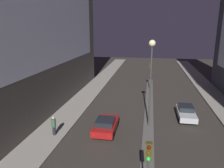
{
  "coord_description": "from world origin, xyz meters",
  "views": [
    {
      "loc": [
        -0.12,
        -5.57,
        9.62
      ],
      "look_at": [
        -4.57,
        19.72,
        2.94
      ],
      "focal_mm": 35.0,
      "sensor_mm": 36.0,
      "label": 1
    }
  ],
  "objects_px": {
    "traffic_light_near": "(148,164)",
    "traffic_light_mid": "(151,69)",
    "car_left_lane": "(106,125)",
    "street_lamp": "(151,64)",
    "pedestrian_on_left_sidewalk": "(54,125)",
    "car_right_lane": "(186,112)"
  },
  "relations": [
    {
      "from": "traffic_light_mid",
      "to": "car_left_lane",
      "type": "distance_m",
      "value": 16.18
    },
    {
      "from": "car_left_lane",
      "to": "traffic_light_near",
      "type": "bearing_deg",
      "value": -66.67
    },
    {
      "from": "car_right_lane",
      "to": "street_lamp",
      "type": "bearing_deg",
      "value": -144.5
    },
    {
      "from": "traffic_light_mid",
      "to": "pedestrian_on_left_sidewalk",
      "type": "distance_m",
      "value": 19.2
    },
    {
      "from": "traffic_light_mid",
      "to": "car_right_lane",
      "type": "relative_size",
      "value": 1.03
    },
    {
      "from": "pedestrian_on_left_sidewalk",
      "to": "street_lamp",
      "type": "bearing_deg",
      "value": 22.83
    },
    {
      "from": "street_lamp",
      "to": "car_left_lane",
      "type": "relative_size",
      "value": 2.06
    },
    {
      "from": "traffic_light_near",
      "to": "street_lamp",
      "type": "xyz_separation_m",
      "value": [
        0.0,
        11.06,
        3.06
      ]
    },
    {
      "from": "car_left_lane",
      "to": "street_lamp",
      "type": "bearing_deg",
      "value": 25.37
    },
    {
      "from": "street_lamp",
      "to": "pedestrian_on_left_sidewalk",
      "type": "distance_m",
      "value": 10.5
    },
    {
      "from": "traffic_light_near",
      "to": "traffic_light_mid",
      "type": "height_order",
      "value": "same"
    },
    {
      "from": "traffic_light_mid",
      "to": "car_right_lane",
      "type": "distance_m",
      "value": 11.77
    },
    {
      "from": "traffic_light_near",
      "to": "car_left_lane",
      "type": "bearing_deg",
      "value": 113.33
    },
    {
      "from": "street_lamp",
      "to": "car_left_lane",
      "type": "distance_m",
      "value": 7.11
    },
    {
      "from": "traffic_light_mid",
      "to": "pedestrian_on_left_sidewalk",
      "type": "bearing_deg",
      "value": -116.09
    },
    {
      "from": "traffic_light_mid",
      "to": "traffic_light_near",
      "type": "bearing_deg",
      "value": -90.0
    },
    {
      "from": "traffic_light_near",
      "to": "pedestrian_on_left_sidewalk",
      "type": "relative_size",
      "value": 2.44
    },
    {
      "from": "car_left_lane",
      "to": "pedestrian_on_left_sidewalk",
      "type": "bearing_deg",
      "value": -159.53
    },
    {
      "from": "street_lamp",
      "to": "traffic_light_near",
      "type": "bearing_deg",
      "value": -90.0
    },
    {
      "from": "street_lamp",
      "to": "car_left_lane",
      "type": "bearing_deg",
      "value": -154.63
    },
    {
      "from": "car_left_lane",
      "to": "car_right_lane",
      "type": "relative_size",
      "value": 0.98
    },
    {
      "from": "traffic_light_near",
      "to": "traffic_light_mid",
      "type": "xyz_separation_m",
      "value": [
        0.0,
        24.66,
        0.0
      ]
    }
  ]
}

